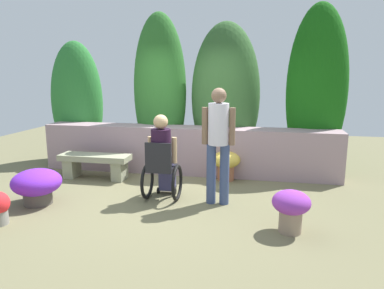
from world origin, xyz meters
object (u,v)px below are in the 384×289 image
at_px(stone_bench, 95,163).
at_px(flower_pot_purple_near, 291,207).
at_px(person_standing_companion, 218,138).
at_px(flower_pot_red_accent, 37,185).
at_px(person_in_wheelchair, 162,160).
at_px(flower_pot_small_foreground, 226,163).

height_order(stone_bench, flower_pot_purple_near, flower_pot_purple_near).
relative_size(person_standing_companion, flower_pot_red_accent, 2.39).
height_order(person_in_wheelchair, flower_pot_small_foreground, person_in_wheelchair).
height_order(person_in_wheelchair, person_standing_companion, person_standing_companion).
bearing_deg(flower_pot_purple_near, person_in_wheelchair, 155.65).
distance_m(person_standing_companion, flower_pot_small_foreground, 1.40).
xyz_separation_m(stone_bench, person_standing_companion, (2.40, -0.84, 0.70)).
bearing_deg(stone_bench, person_standing_companion, -16.57).
bearing_deg(flower_pot_red_accent, person_in_wheelchair, 18.74).
height_order(flower_pot_red_accent, flower_pot_small_foreground, same).
bearing_deg(flower_pot_small_foreground, stone_bench, -170.92).
bearing_deg(flower_pot_purple_near, person_standing_companion, 141.35).
relative_size(flower_pot_red_accent, flower_pot_small_foreground, 1.36).
bearing_deg(flower_pot_red_accent, stone_bench, 80.21).
distance_m(stone_bench, person_in_wheelchair, 1.76).
xyz_separation_m(flower_pot_purple_near, flower_pot_small_foreground, (-1.02, 2.04, -0.00)).
distance_m(person_standing_companion, flower_pot_purple_near, 1.46).
bearing_deg(stone_bench, flower_pot_small_foreground, 11.84).
relative_size(stone_bench, flower_pot_red_accent, 1.82).
relative_size(person_in_wheelchair, flower_pot_red_accent, 1.84).
relative_size(person_standing_companion, flower_pot_small_foreground, 3.24).
height_order(person_standing_companion, flower_pot_small_foreground, person_standing_companion).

